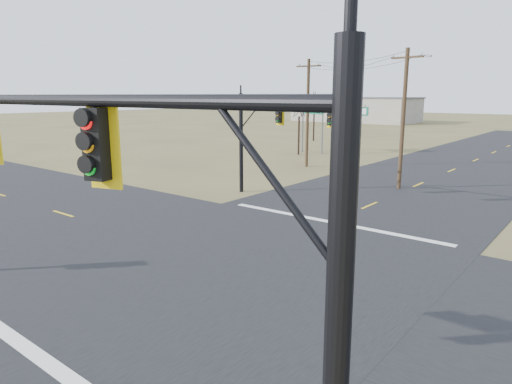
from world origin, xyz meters
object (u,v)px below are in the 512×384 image
Objects in this scene: mast_arm_near at (107,186)px; streetlight_c at (405,97)px; mast_arm_far at (282,123)px; utility_pole_far at (308,112)px; bare_tree_a at (299,107)px; utility_pole_near at (403,117)px; highway_sign at (313,112)px; bare_tree_b at (314,99)px.

streetlight_c is at bearing 89.32° from mast_arm_near.
mast_arm_far is at bearing -62.81° from streetlight_c.
bare_tree_a is at bearing 128.19° from utility_pole_far.
bare_tree_a is (-10.89, 18.51, 0.41)m from mast_arm_far.
utility_pole_near is at bearing -35.68° from bare_tree_a.
mast_arm_near reaches higher than highway_sign.
utility_pole_far reaches higher than mast_arm_far.
highway_sign is 13.45m from bare_tree_b.
streetlight_c is (-14.27, 49.08, 1.11)m from mast_arm_near.
highway_sign is (-20.83, 39.51, -0.47)m from mast_arm_near.
streetlight_c is 13.55m from bare_tree_b.
mast_arm_near is 1.63× the size of bare_tree_a.
mast_arm_far reaches higher than bare_tree_a.
mast_arm_near is 1.63× the size of highway_sign.
bare_tree_a is at bearing 115.59° from mast_arm_far.
bare_tree_b reaches higher than mast_arm_far.
streetlight_c is 13.73m from bare_tree_a.
mast_arm_near is 58.04m from bare_tree_b.
utility_pole_far is at bearing -75.27° from streetlight_c.
utility_pole_far reaches higher than bare_tree_b.
streetlight_c is at bearing 110.66° from utility_pole_near.
utility_pole_far is at bearing 100.51° from mast_arm_near.
utility_pole_near is 1.45× the size of highway_sign.
mast_arm_far is at bearing -59.52° from bare_tree_a.
bare_tree_a is (-0.23, -2.33, 0.57)m from highway_sign.
mast_arm_far is 1.39× the size of bare_tree_a.
utility_pole_near reaches higher than bare_tree_a.
mast_arm_far is at bearing -121.64° from utility_pole_near.
streetlight_c is at bearing -8.21° from bare_tree_b.
mast_arm_near reaches higher than bare_tree_a.
mast_arm_near is at bearing -43.59° from highway_sign.
mast_arm_near is 1.12× the size of utility_pole_far.
streetlight_c is (6.56, 9.57, 1.59)m from highway_sign.
bare_tree_a is at bearing 102.64° from mast_arm_near.
utility_pole_near is (-5.60, 26.08, -0.14)m from mast_arm_near.
utility_pole_far is 23.69m from bare_tree_b.
utility_pole_far is (-5.66, 11.85, 0.21)m from mast_arm_far.
bare_tree_b is at bearing 131.53° from utility_pole_near.
bare_tree_b is at bearing 113.55° from mast_arm_far.
utility_pole_far reaches higher than highway_sign.
utility_pole_near is 0.99× the size of utility_pole_far.
streetlight_c is at bearing 60.30° from bare_tree_a.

